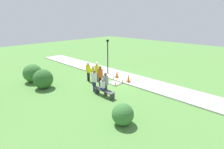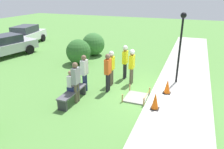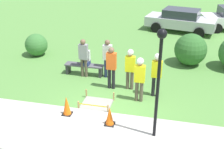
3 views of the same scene
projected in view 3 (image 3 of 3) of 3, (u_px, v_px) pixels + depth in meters
name	position (u px, v px, depth m)	size (l,w,h in m)	color
ground_plane	(105.00, 114.00, 10.23)	(60.00, 60.00, 0.00)	#51843D
sidewalk	(95.00, 135.00, 9.05)	(28.00, 2.64, 0.10)	#ADAAA3
wet_concrete_patch	(97.00, 104.00, 10.78)	(1.18, 1.00, 0.36)	gray
traffic_cone_near_patch	(67.00, 106.00, 9.91)	(0.34, 0.34, 0.71)	black
traffic_cone_far_patch	(110.00, 116.00, 9.36)	(0.34, 0.34, 0.67)	black
park_bench	(84.00, 67.00, 13.10)	(1.81, 0.44, 0.52)	#2D2D33
person_seated_on_bench	(86.00, 57.00, 12.91)	(0.36, 0.44, 0.89)	navy
worker_supervisor	(130.00, 66.00, 11.53)	(0.40, 0.26, 1.79)	brown
worker_assistant	(140.00, 76.00, 10.62)	(0.40, 0.26, 1.83)	brown
worker_trainee	(157.00, 71.00, 10.97)	(0.40, 0.27, 1.85)	black
bystander_in_orange_shirt	(111.00, 65.00, 11.58)	(0.40, 0.24, 1.86)	black
bystander_in_gray_shirt	(107.00, 56.00, 12.57)	(0.40, 0.24, 1.81)	navy
bystander_in_white_shirt	(84.00, 56.00, 12.64)	(0.40, 0.24, 1.81)	brown
lamppost_near	(159.00, 69.00, 7.96)	(0.28, 0.28, 3.50)	black
parked_car_silver	(181.00, 20.00, 19.22)	(4.92, 2.77, 1.55)	#BCBCC1
shrub_rounded_near	(191.00, 50.00, 14.01)	(1.61, 1.61, 1.61)	#2D6028
shrub_rounded_far	(36.00, 45.00, 15.25)	(1.21, 1.21, 1.21)	#387033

